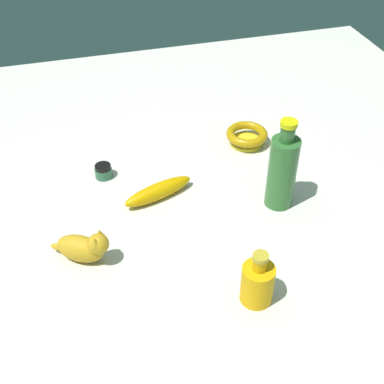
# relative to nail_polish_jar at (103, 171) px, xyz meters

# --- Properties ---
(ground) EXTENTS (2.00, 2.00, 0.00)m
(ground) POSITION_rel_nail_polish_jar_xyz_m (0.19, -0.23, -0.02)
(ground) COLOR silver
(nail_polish_jar) EXTENTS (0.05, 0.05, 0.04)m
(nail_polish_jar) POSITION_rel_nail_polish_jar_xyz_m (0.00, 0.00, 0.00)
(nail_polish_jar) COLOR #2D6442
(nail_polish_jar) RESTS_ON ground
(bottle_short) EXTENTS (0.07, 0.07, 0.14)m
(bottle_short) POSITION_rel_nail_polish_jar_xyz_m (0.26, -0.51, 0.03)
(bottle_short) COLOR #EAA40A
(bottle_short) RESTS_ON ground
(bottle_tall) EXTENTS (0.07, 0.07, 0.25)m
(bottle_tall) POSITION_rel_nail_polish_jar_xyz_m (0.42, -0.23, 0.09)
(bottle_tall) COLOR #30692F
(bottle_tall) RESTS_ON ground
(bowl) EXTENTS (0.13, 0.13, 0.05)m
(bowl) POSITION_rel_nail_polish_jar_xyz_m (0.44, 0.05, 0.01)
(bowl) COLOR gold
(bowl) RESTS_ON ground
(banana) EXTENTS (0.20, 0.10, 0.04)m
(banana) POSITION_rel_nail_polish_jar_xyz_m (0.13, -0.13, 0.00)
(banana) COLOR #DA9D05
(banana) RESTS_ON ground
(cat_figurine) EXTENTS (0.14, 0.11, 0.09)m
(cat_figurine) POSITION_rel_nail_polish_jar_xyz_m (-0.08, -0.30, 0.02)
(cat_figurine) COLOR gold
(cat_figurine) RESTS_ON ground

